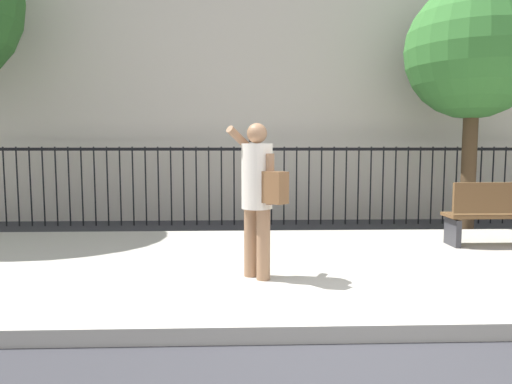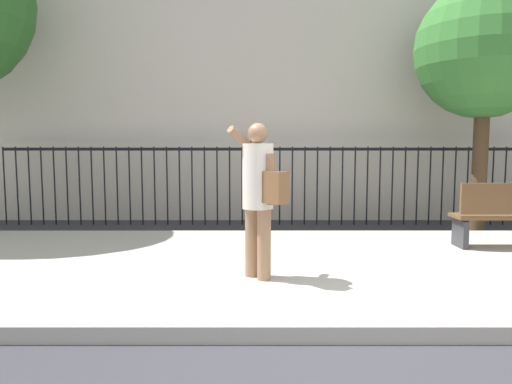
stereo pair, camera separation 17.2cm
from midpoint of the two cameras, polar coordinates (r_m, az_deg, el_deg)
ground_plane at (r=4.18m, az=11.89°, el=-17.40°), size 60.00×60.00×0.00m
sidewalk at (r=6.20m, az=6.98°, el=-8.90°), size 28.00×4.40×0.15m
building_facade at (r=12.75m, az=2.53°, el=21.49°), size 28.00×4.00×10.22m
iron_fence at (r=9.69m, az=3.64°, el=2.04°), size 12.03×0.04×1.60m
pedestrian_on_phone at (r=5.19m, az=-0.63°, el=0.36°), size 0.68×0.70×1.72m
street_bench at (r=7.76m, az=27.01°, el=-2.21°), size 1.60×0.45×0.95m
street_tree_far at (r=9.91m, az=24.25°, el=15.09°), size 2.50×2.50×4.61m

